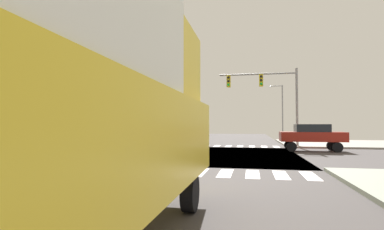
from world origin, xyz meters
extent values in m
cube|color=#433F3F|center=(0.00, 0.00, -0.03)|extent=(14.00, 90.00, 0.05)
cube|color=#433F3F|center=(0.00, 0.00, -0.03)|extent=(90.00, 12.00, 0.05)
cube|color=gray|center=(13.00, 12.00, 0.07)|extent=(12.00, 12.00, 0.14)
cube|color=gray|center=(-13.00, 12.00, 0.07)|extent=(12.00, 12.00, 0.14)
cube|color=white|center=(-5.75, -7.30, 0.00)|extent=(0.50, 2.00, 0.01)
cube|color=white|center=(-4.75, -7.30, 0.00)|extent=(0.50, 2.00, 0.01)
cube|color=white|center=(-3.75, -7.30, 0.00)|extent=(0.50, 2.00, 0.01)
cube|color=white|center=(-2.75, -7.30, 0.00)|extent=(0.50, 2.00, 0.01)
cube|color=white|center=(-1.75, -7.30, 0.00)|extent=(0.50, 2.00, 0.01)
cube|color=white|center=(-0.75, -7.30, 0.00)|extent=(0.50, 2.00, 0.01)
cube|color=white|center=(0.25, -7.30, 0.00)|extent=(0.50, 2.00, 0.01)
cube|color=white|center=(1.25, -7.30, 0.00)|extent=(0.50, 2.00, 0.01)
cube|color=white|center=(2.25, -7.30, 0.00)|extent=(0.50, 2.00, 0.01)
cube|color=white|center=(3.25, -7.30, 0.00)|extent=(0.50, 2.00, 0.01)
cube|color=white|center=(4.25, -7.30, 0.00)|extent=(0.50, 2.00, 0.01)
cube|color=white|center=(5.25, -7.30, 0.00)|extent=(0.50, 2.00, 0.01)
cube|color=white|center=(6.25, -7.30, 0.00)|extent=(0.50, 2.00, 0.01)
cube|color=white|center=(-6.75, 7.30, 0.00)|extent=(0.50, 2.00, 0.01)
cube|color=white|center=(-5.75, 7.30, 0.00)|extent=(0.50, 2.00, 0.01)
cube|color=white|center=(-4.75, 7.30, 0.00)|extent=(0.50, 2.00, 0.01)
cube|color=white|center=(-3.75, 7.30, 0.00)|extent=(0.50, 2.00, 0.01)
cube|color=white|center=(-2.75, 7.30, 0.00)|extent=(0.50, 2.00, 0.01)
cube|color=white|center=(-1.75, 7.30, 0.00)|extent=(0.50, 2.00, 0.01)
cube|color=white|center=(-0.75, 7.30, 0.00)|extent=(0.50, 2.00, 0.01)
cube|color=white|center=(0.25, 7.30, 0.00)|extent=(0.50, 2.00, 0.01)
cube|color=white|center=(1.25, 7.30, 0.00)|extent=(0.50, 2.00, 0.01)
cube|color=white|center=(2.25, 7.30, 0.00)|extent=(0.50, 2.00, 0.01)
cube|color=white|center=(3.25, 7.30, 0.00)|extent=(0.50, 2.00, 0.01)
cube|color=white|center=(4.25, 7.30, 0.00)|extent=(0.50, 2.00, 0.01)
cube|color=white|center=(5.25, 7.30, 0.00)|extent=(0.50, 2.00, 0.01)
cube|color=white|center=(6.25, 7.30, 0.00)|extent=(0.50, 2.00, 0.01)
cylinder|color=gray|center=(7.91, 7.04, 3.27)|extent=(0.20, 0.20, 6.55)
cylinder|color=gray|center=(4.73, 7.04, 6.15)|extent=(6.37, 0.14, 0.14)
cube|color=yellow|center=(5.05, 7.04, 5.60)|extent=(0.32, 0.40, 1.00)
sphere|color=black|center=(5.05, 6.80, 5.91)|extent=(0.22, 0.22, 0.22)
sphere|color=black|center=(5.05, 6.80, 5.60)|extent=(0.22, 0.22, 0.22)
sphere|color=green|center=(5.05, 6.80, 5.29)|extent=(0.22, 0.22, 0.22)
cube|color=yellow|center=(2.31, 7.04, 5.60)|extent=(0.32, 0.40, 1.00)
sphere|color=black|center=(2.31, 6.80, 5.91)|extent=(0.22, 0.22, 0.22)
sphere|color=black|center=(2.31, 6.80, 5.60)|extent=(0.22, 0.22, 0.22)
sphere|color=green|center=(2.31, 6.80, 5.29)|extent=(0.22, 0.22, 0.22)
cylinder|color=gray|center=(8.23, 21.82, 3.56)|extent=(0.16, 0.16, 7.11)
cylinder|color=gray|center=(7.53, 21.82, 7.01)|extent=(1.40, 0.10, 0.10)
ellipsoid|color=silver|center=(6.83, 21.82, 6.96)|extent=(0.60, 0.32, 0.20)
cube|color=#B8B28B|center=(-19.27, 12.64, 2.20)|extent=(15.90, 10.00, 4.39)
cube|color=#BEB88F|center=(-19.27, 12.64, 4.59)|extent=(16.20, 10.30, 0.40)
cube|color=black|center=(-9.82, 8.63, 0.90)|extent=(0.24, 2.20, 1.80)
cylinder|color=black|center=(-4.22, 32.49, 0.37)|extent=(0.26, 0.74, 0.74)
cylinder|color=black|center=(-5.78, 32.49, 0.37)|extent=(0.26, 0.74, 0.74)
cylinder|color=black|center=(-4.22, 35.62, 0.37)|extent=(0.26, 0.74, 0.74)
cylinder|color=black|center=(-5.78, 35.62, 0.37)|extent=(0.26, 0.74, 0.74)
cube|color=#615860|center=(-5.00, 34.06, 1.18)|extent=(1.96, 4.60, 0.88)
cube|color=black|center=(-5.00, 34.06, 1.98)|extent=(1.69, 3.22, 0.72)
cylinder|color=black|center=(9.83, 4.22, 0.34)|extent=(0.68, 0.26, 0.68)
cylinder|color=black|center=(9.83, 2.78, 0.34)|extent=(0.68, 0.26, 0.68)
cylinder|color=black|center=(6.91, 4.22, 0.34)|extent=(0.68, 0.26, 0.68)
cylinder|color=black|center=(6.91, 2.78, 0.34)|extent=(0.68, 0.26, 0.68)
cube|color=maroon|center=(8.37, 3.50, 1.01)|extent=(4.30, 1.80, 0.66)
cube|color=black|center=(8.37, 3.50, 1.61)|extent=(2.24, 1.55, 0.54)
cylinder|color=black|center=(1.04, -12.41, 0.40)|extent=(0.26, 0.80, 0.80)
cylinder|color=black|center=(2.96, -12.41, 0.40)|extent=(0.26, 0.80, 0.80)
cube|color=yellow|center=(2.00, -14.86, 1.54)|extent=(2.40, 7.20, 1.49)
cube|color=yellow|center=(2.00, -12.70, 3.03)|extent=(2.11, 2.02, 1.49)
cylinder|color=black|center=(-14.42, 4.22, 0.34)|extent=(0.68, 0.26, 0.68)
cylinder|color=black|center=(-14.42, 2.78, 0.34)|extent=(0.68, 0.26, 0.68)
cylinder|color=black|center=(-17.35, 4.22, 0.34)|extent=(0.68, 0.26, 0.68)
cube|color=maroon|center=(-15.89, 3.50, 1.01)|extent=(4.30, 1.80, 0.66)
cube|color=black|center=(-15.89, 3.50, 1.61)|extent=(2.24, 1.55, 0.54)
cylinder|color=black|center=(-4.28, 17.78, 0.34)|extent=(0.26, 0.68, 0.68)
cylinder|color=black|center=(-5.72, 17.78, 0.34)|extent=(0.26, 0.68, 0.68)
cylinder|color=black|center=(-4.28, 20.70, 0.34)|extent=(0.26, 0.68, 0.68)
cylinder|color=black|center=(-5.72, 20.70, 0.34)|extent=(0.26, 0.68, 0.68)
cube|color=gold|center=(-5.00, 19.24, 1.01)|extent=(1.80, 4.30, 0.66)
cube|color=black|center=(-5.00, 19.24, 1.61)|extent=(1.55, 2.24, 0.54)
camera|label=1|loc=(4.22, -18.48, 1.79)|focal=27.66mm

